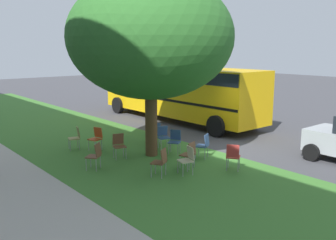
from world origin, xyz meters
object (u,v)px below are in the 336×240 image
chair_8 (163,135)px  school_bus (178,88)px  chair_1 (95,154)px  chair_10 (96,137)px  street_tree (150,38)px  chair_4 (155,131)px  chair_7 (189,153)px  chair_6 (204,144)px  chair_9 (119,144)px  chair_2 (233,155)px  chair_0 (76,136)px  chair_11 (175,140)px  chair_5 (161,160)px  chair_3 (187,158)px

chair_8 → school_bus: (4.00, -4.28, 1.24)m
chair_1 → chair_10: size_ratio=1.00×
street_tree → chair_4: street_tree is taller
chair_4 → chair_7: (-3.23, 1.14, 0.00)m
chair_8 → chair_10: (1.47, 2.13, 0.00)m
chair_6 → school_bus: school_bus is taller
chair_6 → chair_10: bearing=34.8°
chair_9 → chair_2: bearing=-150.1°
chair_1 → chair_2: (-2.92, -3.32, 0.00)m
chair_0 → chair_9: bearing=-162.8°
chair_10 → chair_7: bearing=-162.8°
chair_1 → chair_7: 3.04m
chair_2 → chair_8: same height
street_tree → chair_10: street_tree is taller
chair_2 → chair_11: 2.72m
chair_5 → chair_9: (2.48, -0.10, 0.00)m
street_tree → chair_6: bearing=-141.6°
chair_11 → chair_4: bearing=-12.0°
chair_0 → chair_4: size_ratio=1.00×
chair_5 → chair_7: (0.03, -1.23, 0.00)m
street_tree → school_bus: bearing=-49.6°
chair_6 → chair_1: bearing=69.5°
chair_7 → chair_9: bearing=24.8°
chair_3 → chair_4: bearing=-23.7°
chair_7 → chair_9: same height
chair_3 → chair_11: size_ratio=1.00×
chair_0 → school_bus: school_bus is taller
chair_4 → chair_9: size_ratio=1.00×
street_tree → chair_10: size_ratio=7.23×
chair_11 → school_bus: (4.80, -4.40, 1.24)m
school_bus → chair_11: bearing=137.5°
chair_11 → chair_3: bearing=148.3°
chair_7 → chair_10: (3.91, 1.21, 0.00)m
street_tree → chair_8: bearing=-64.4°
chair_8 → chair_10: same height
chair_1 → chair_9: (0.61, -1.30, 0.00)m
chair_9 → chair_1: bearing=115.1°
chair_2 → chair_7: bearing=39.6°
chair_0 → chair_6: (-4.03, -2.94, 0.00)m
chair_3 → chair_6: 1.84m
chair_3 → chair_6: size_ratio=1.00×
chair_3 → chair_5: same height
chair_4 → chair_11: (-1.59, 0.34, 0.00)m
chair_5 → chair_9: size_ratio=1.00×
chair_8 → chair_7: bearing=159.4°
chair_0 → chair_7: same height
chair_4 → chair_8: 0.82m
chair_8 → chair_11: same height
chair_1 → chair_4: size_ratio=1.00×
chair_6 → chair_10: (3.43, 2.38, 0.00)m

